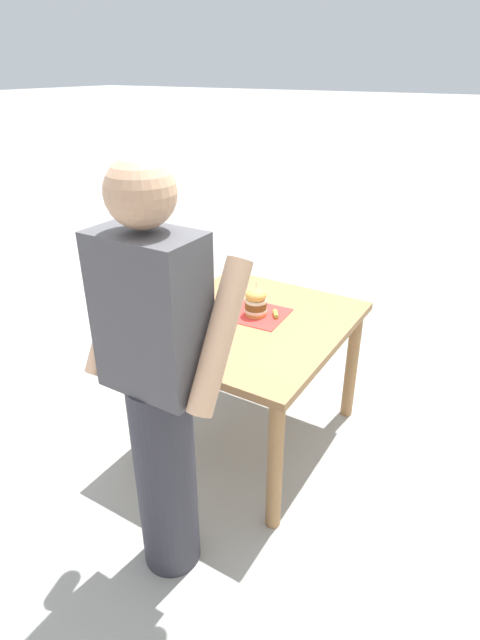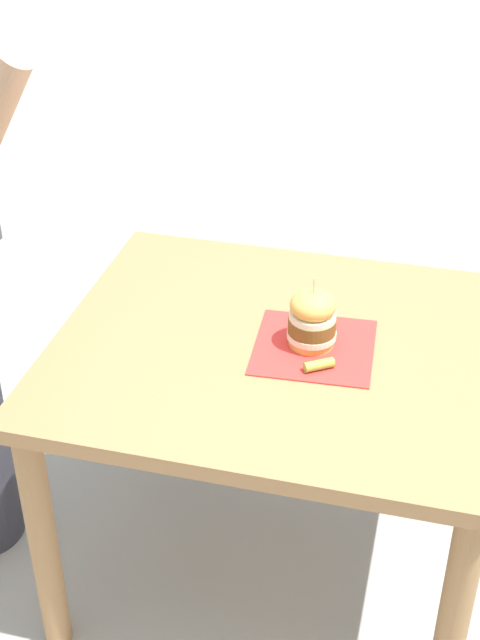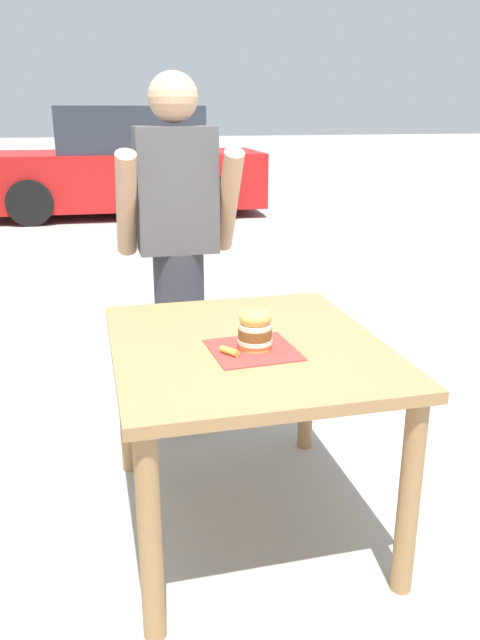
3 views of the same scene
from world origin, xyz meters
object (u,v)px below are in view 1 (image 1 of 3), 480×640
object	(u,v)px
sandwich	(256,302)
pickle_spear	(276,314)
patio_table	(250,340)
diner_across_table	(159,387)

from	to	relation	value
sandwich	pickle_spear	size ratio (longest dim) A/B	2.53
patio_table	pickle_spear	size ratio (longest dim) A/B	15.16
pickle_spear	diner_across_table	bearing A→B (deg)	91.49
patio_table	diner_across_table	bearing A→B (deg)	97.61
sandwich	diner_across_table	bearing A→B (deg)	97.59
sandwich	diner_across_table	xyz separation A→B (m)	(-0.12, 0.93, 0.07)
patio_table	sandwich	size ratio (longest dim) A/B	5.98
sandwich	diner_across_table	distance (m)	0.94
sandwich	patio_table	bearing A→B (deg)	97.30
pickle_spear	diner_across_table	xyz separation A→B (m)	(-0.02, 0.96, 0.13)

